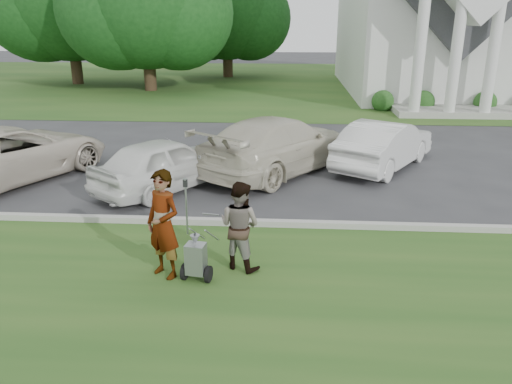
# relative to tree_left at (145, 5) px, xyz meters

# --- Properties ---
(ground) EXTENTS (120.00, 120.00, 0.00)m
(ground) POSITION_rel_tree_left_xyz_m (8.01, -21.99, -5.11)
(ground) COLOR #333335
(ground) RESTS_ON ground
(grass_strip) EXTENTS (80.00, 7.00, 0.01)m
(grass_strip) POSITION_rel_tree_left_xyz_m (8.01, -24.99, -5.11)
(grass_strip) COLOR #214919
(grass_strip) RESTS_ON ground
(church_lawn) EXTENTS (80.00, 30.00, 0.01)m
(church_lawn) POSITION_rel_tree_left_xyz_m (8.01, 5.01, -5.11)
(church_lawn) COLOR #214919
(church_lawn) RESTS_ON ground
(curb) EXTENTS (80.00, 0.18, 0.15)m
(curb) POSITION_rel_tree_left_xyz_m (8.01, -21.44, -5.04)
(curb) COLOR #9E9E93
(curb) RESTS_ON ground
(tree_left) EXTENTS (10.63, 8.40, 9.71)m
(tree_left) POSITION_rel_tree_left_xyz_m (0.00, 0.00, 0.00)
(tree_left) COLOR #332316
(tree_left) RESTS_ON ground
(tree_back) EXTENTS (9.61, 7.60, 8.89)m
(tree_back) POSITION_rel_tree_left_xyz_m (4.00, 8.00, -0.38)
(tree_back) COLOR #332316
(tree_back) RESTS_ON ground
(striping_cart) EXTENTS (0.58, 1.07, 0.95)m
(striping_cart) POSITION_rel_tree_left_xyz_m (7.26, -23.93, -4.70)
(striping_cart) COLOR black
(striping_cart) RESTS_ON ground
(person_left) EXTENTS (0.86, 0.79, 1.97)m
(person_left) POSITION_rel_tree_left_xyz_m (6.68, -23.80, -4.13)
(person_left) COLOR #999999
(person_left) RESTS_ON ground
(person_right) EXTENTS (1.01, 0.94, 1.67)m
(person_right) POSITION_rel_tree_left_xyz_m (7.98, -23.40, -4.28)
(person_right) COLOR #999999
(person_right) RESTS_ON ground
(parking_meter_near) EXTENTS (0.09, 0.08, 1.26)m
(parking_meter_near) POSITION_rel_tree_left_xyz_m (6.71, -21.99, -4.31)
(parking_meter_near) COLOR gray
(parking_meter_near) RESTS_ON ground
(car_a) EXTENTS (4.77, 6.16, 1.55)m
(car_a) POSITION_rel_tree_left_xyz_m (1.01, -18.48, -4.33)
(car_a) COLOR beige
(car_a) RESTS_ON ground
(car_b) EXTENTS (3.80, 4.39, 1.43)m
(car_b) POSITION_rel_tree_left_xyz_m (5.55, -19.02, -4.40)
(car_b) COLOR white
(car_b) RESTS_ON ground
(car_c) EXTENTS (5.25, 6.00, 1.66)m
(car_c) POSITION_rel_tree_left_xyz_m (8.55, -17.20, -4.28)
(car_c) COLOR beige
(car_c) RESTS_ON ground
(car_d) EXTENTS (3.69, 4.59, 1.47)m
(car_d) POSITION_rel_tree_left_xyz_m (11.77, -16.55, -4.38)
(car_d) COLOR silver
(car_d) RESTS_ON ground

